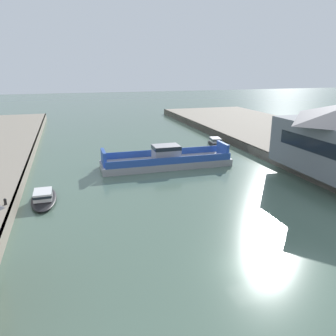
% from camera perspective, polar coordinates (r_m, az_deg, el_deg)
% --- Properties ---
extents(ground_plane, '(400.00, 400.00, 0.00)m').
position_cam_1_polar(ground_plane, '(28.61, 13.44, -16.34)').
color(ground_plane, '#4C6656').
extents(chain_ferry, '(20.98, 5.90, 3.50)m').
position_cam_1_polar(chain_ferry, '(53.82, -0.32, 1.40)').
color(chain_ferry, '#939399').
rests_on(chain_ferry, ground).
extents(moored_boat_near_left, '(3.84, 8.24, 1.28)m').
position_cam_1_polar(moored_boat_near_left, '(70.56, 8.20, 4.48)').
color(moored_boat_near_left, black).
rests_on(moored_boat_near_left, ground).
extents(moored_boat_mid_left, '(2.92, 8.28, 1.47)m').
position_cam_1_polar(moored_boat_mid_left, '(42.66, -20.58, -4.70)').
color(moored_boat_mid_left, black).
rests_on(moored_boat_mid_left, ground).
extents(bollard_left_far, '(0.32, 0.32, 0.71)m').
position_cam_1_polar(bollard_left_far, '(38.85, -26.16, -5.13)').
color(bollard_left_far, black).
rests_on(bollard_left_far, quay_left).
extents(bollard_right_far, '(0.32, 0.32, 0.71)m').
position_cam_1_polar(bollard_right_far, '(50.11, 24.71, -0.22)').
color(bollard_right_far, black).
rests_on(bollard_right_far, quay_right).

